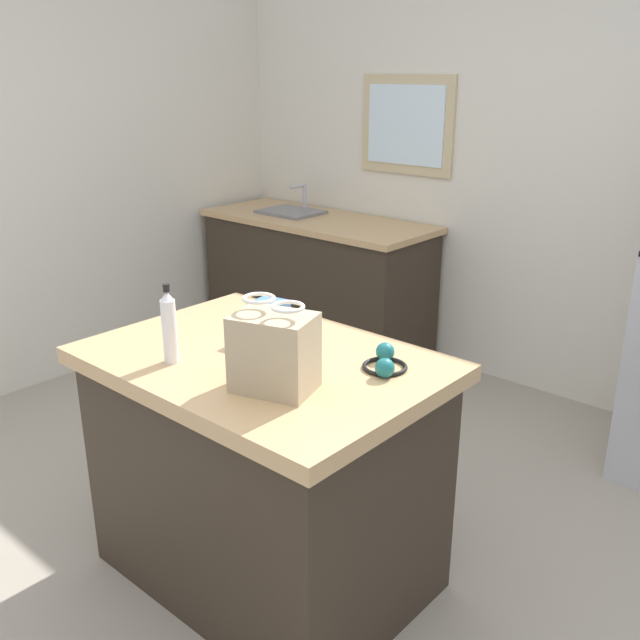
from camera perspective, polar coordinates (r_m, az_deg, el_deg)
name	(u,v)px	position (r m, az deg, el deg)	size (l,w,h in m)	color
ground	(274,603)	(2.76, -3.72, -21.90)	(5.96, 5.96, 0.00)	#9E9384
back_wall	(577,174)	(4.14, 20.09, 11.03)	(4.96, 0.13, 2.57)	silver
kitchen_island	(266,468)	(2.63, -4.42, -11.90)	(1.21, 0.86, 0.90)	#33281E
sink_counter	(316,281)	(4.81, -0.31, 3.14)	(1.62, 0.64, 1.09)	#33281E
shopping_bag	(274,352)	(2.13, -3.74, -2.57)	(0.28, 0.24, 0.29)	tan
small_box	(269,320)	(2.56, -4.14, 0.01)	(0.12, 0.11, 0.14)	#4775B7
bottle	(169,327)	(2.38, -12.12, -0.58)	(0.05, 0.05, 0.27)	white
ear_defenders	(385,362)	(2.32, 5.28, -3.43)	(0.21, 0.21, 0.06)	black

